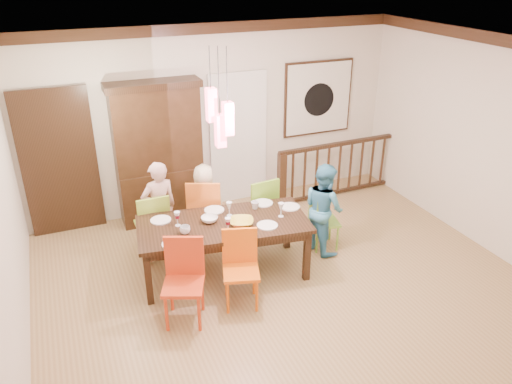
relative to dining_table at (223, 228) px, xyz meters
name	(u,v)px	position (x,y,z in m)	size (l,w,h in m)	color
floor	(282,280)	(0.62, -0.45, -0.67)	(6.00, 6.00, 0.00)	olive
ceiling	(289,48)	(0.62, -0.45, 2.23)	(6.00, 6.00, 0.00)	white
wall_back	(216,118)	(0.62, 2.05, 0.78)	(6.00, 6.00, 0.00)	beige
wall_left	(1,225)	(-2.38, -0.45, 0.78)	(5.00, 5.00, 0.00)	beige
wall_right	(482,143)	(3.62, -0.45, 0.78)	(5.00, 5.00, 0.00)	beige
crown_molding	(288,56)	(0.62, -0.45, 2.15)	(6.00, 5.00, 0.16)	black
panel_door	(60,165)	(-1.78, 2.00, 0.38)	(1.04, 0.07, 2.24)	black
white_doorway	(238,140)	(0.97, 2.02, 0.38)	(0.97, 0.05, 2.22)	silver
painting	(318,98)	(2.42, 2.01, 0.93)	(1.25, 0.06, 1.25)	black
pendant_cluster	(220,118)	(0.00, 0.00, 1.44)	(0.27, 0.21, 1.14)	#FF4C63
dining_table	(223,228)	(0.00, 0.00, 0.00)	(2.24, 1.26, 0.75)	black
chair_far_left	(152,219)	(-0.75, 0.81, -0.13)	(0.43, 0.43, 0.95)	#8AB033
chair_far_mid	(205,206)	(0.02, 0.83, -0.08)	(0.61, 0.61, 1.03)	orange
chair_far_right	(258,203)	(0.77, 0.69, -0.11)	(0.48, 0.48, 0.97)	#71A827
chair_near_left	(183,279)	(-0.72, -0.72, -0.11)	(0.58, 0.58, 0.98)	red
chair_near_mid	(241,266)	(-0.03, -0.68, -0.14)	(0.52, 0.52, 0.92)	#E2600E
chair_end_right	(325,217)	(1.52, 0.08, -0.20)	(0.43, 0.43, 0.82)	#78AF38
china_hutch	(158,153)	(-0.38, 1.85, 0.42)	(1.37, 0.46, 2.17)	black
balustrade	(339,167)	(2.62, 1.50, -0.17)	(2.32, 0.13, 0.96)	black
person_far_left	(160,208)	(-0.62, 0.84, 0.01)	(0.49, 0.32, 1.35)	beige
person_far_mid	(205,204)	(0.03, 0.89, -0.08)	(0.57, 0.37, 1.17)	beige
person_end_right	(324,208)	(1.47, 0.04, -0.02)	(0.63, 0.49, 1.29)	teal
serving_bowl	(242,222)	(0.19, -0.15, 0.12)	(0.30, 0.30, 0.07)	gold
small_bowl	(210,219)	(-0.15, 0.08, 0.12)	(0.21, 0.21, 0.07)	white
cup_left	(185,230)	(-0.51, -0.09, 0.13)	(0.12, 0.12, 0.10)	silver
cup_right	(255,205)	(0.51, 0.19, 0.13)	(0.11, 0.11, 0.10)	silver
plate_far_left	(161,220)	(-0.71, 0.35, 0.09)	(0.26, 0.26, 0.01)	white
plate_far_mid	(214,210)	(0.00, 0.35, 0.09)	(0.26, 0.26, 0.01)	white
plate_far_right	(263,203)	(0.67, 0.29, 0.09)	(0.26, 0.26, 0.01)	white
plate_near_left	(173,244)	(-0.71, -0.28, 0.09)	(0.26, 0.26, 0.01)	white
plate_near_mid	(267,225)	(0.47, -0.30, 0.09)	(0.26, 0.26, 0.01)	white
plate_end_right	(290,207)	(0.95, 0.05, 0.09)	(0.26, 0.26, 0.01)	white
wine_glass_a	(177,219)	(-0.55, 0.14, 0.18)	(0.08, 0.08, 0.19)	#590C19
wine_glass_b	(229,209)	(0.13, 0.14, 0.18)	(0.08, 0.08, 0.19)	silver
wine_glass_c	(228,225)	(-0.02, -0.25, 0.18)	(0.08, 0.08, 0.19)	#590C19
wine_glass_d	(281,210)	(0.73, -0.14, 0.18)	(0.08, 0.08, 0.19)	silver
napkin	(232,233)	(0.00, -0.31, 0.09)	(0.18, 0.14, 0.01)	#D83359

